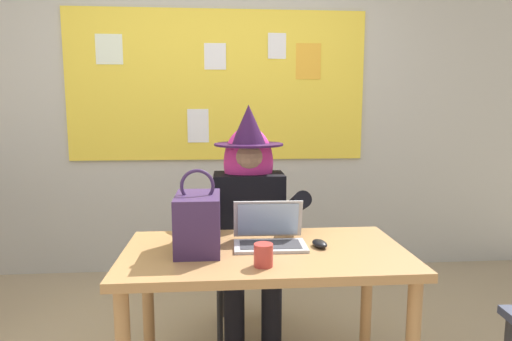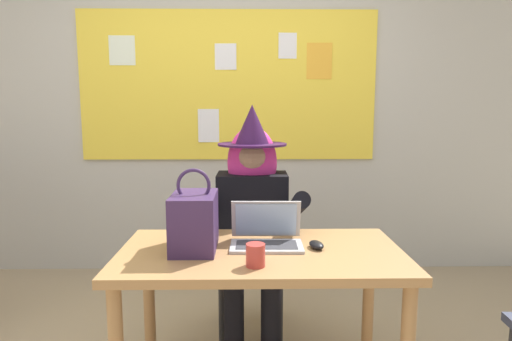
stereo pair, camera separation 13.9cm
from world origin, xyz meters
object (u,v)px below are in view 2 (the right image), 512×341
chair_at_desk (253,245)px  person_costumed (252,207)px  handbag (194,221)px  coffee_mug (256,255)px  laptop (266,235)px  desk_main (261,270)px  computer_mouse (316,245)px

chair_at_desk → person_costumed: (-0.01, -0.12, 0.28)m
chair_at_desk → handbag: (-0.28, -0.69, 0.34)m
coffee_mug → person_costumed: bearing=90.5°
chair_at_desk → coffee_mug: bearing=3.9°
person_costumed → laptop: 0.51m
desk_main → chair_at_desk: (-0.03, 0.71, -0.11)m
person_costumed → handbag: 0.63m
desk_main → coffee_mug: coffee_mug is taller
chair_at_desk → person_costumed: person_costumed is taller
desk_main → handbag: handbag is taller
coffee_mug → laptop: bearing=78.9°
handbag → coffee_mug: bearing=-39.0°
handbag → computer_mouse: bearing=0.1°
chair_at_desk → desk_main: bearing=6.2°
desk_main → computer_mouse: computer_mouse is taller
computer_mouse → person_costumed: bearing=104.1°
chair_at_desk → computer_mouse: chair_at_desk is taller
chair_at_desk → handbag: handbag is taller
desk_main → person_costumed: size_ratio=0.94×
desk_main → laptop: (0.03, 0.08, 0.14)m
handbag → coffee_mug: (0.28, -0.23, -0.09)m
computer_mouse → handbag: 0.58m
person_costumed → computer_mouse: person_costumed is taller
chair_at_desk → computer_mouse: 0.78m
computer_mouse → coffee_mug: (-0.29, -0.23, 0.03)m
desk_main → person_costumed: (-0.04, 0.58, 0.16)m
desk_main → laptop: size_ratio=3.81×
desk_main → chair_at_desk: size_ratio=1.43×
chair_at_desk → coffee_mug: size_ratio=9.59×
coffee_mug → desk_main: bearing=82.3°
laptop → computer_mouse: (0.23, -0.06, -0.03)m
person_costumed → coffee_mug: 0.79m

